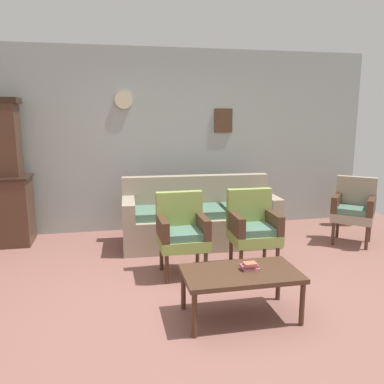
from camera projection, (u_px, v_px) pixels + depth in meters
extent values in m
plane|color=#84564C|center=(205.00, 303.00, 3.70)|extent=(7.68, 7.68, 0.00)
cube|color=#939E99|center=(165.00, 141.00, 5.97)|extent=(6.40, 0.06, 2.70)
cube|color=#472D1E|center=(223.00, 120.00, 6.04)|extent=(0.28, 0.02, 0.36)
cylinder|color=beige|center=(124.00, 100.00, 5.68)|extent=(0.26, 0.03, 0.26)
cube|color=gray|center=(200.00, 229.00, 5.37)|extent=(2.10, 0.88, 0.42)
cube|color=gray|center=(196.00, 192.00, 5.59)|extent=(2.07, 0.24, 0.48)
cube|color=gray|center=(268.00, 203.00, 5.46)|extent=(0.19, 0.81, 0.24)
cube|color=gray|center=(129.00, 208.00, 5.15)|extent=(0.19, 0.81, 0.24)
cube|color=#4C705B|center=(245.00, 209.00, 5.38)|extent=(0.57, 0.58, 0.10)
cube|color=#4C705B|center=(201.00, 211.00, 5.28)|extent=(0.57, 0.58, 0.10)
cube|color=#4C705B|center=(155.00, 213.00, 5.18)|extent=(0.57, 0.58, 0.10)
cube|color=#849947|center=(183.00, 242.00, 4.29)|extent=(0.53, 0.49, 0.12)
cube|color=#4C705B|center=(183.00, 234.00, 4.26)|extent=(0.45, 0.42, 0.10)
cube|color=#849947|center=(179.00, 212.00, 4.43)|extent=(0.52, 0.11, 0.46)
cube|color=#472D1E|center=(202.00, 226.00, 4.31)|extent=(0.09, 0.48, 0.22)
cube|color=#472D1E|center=(163.00, 228.00, 4.21)|extent=(0.09, 0.48, 0.22)
cylinder|color=#472D1E|center=(206.00, 266.00, 4.20)|extent=(0.04, 0.04, 0.32)
cylinder|color=#472D1E|center=(167.00, 269.00, 4.11)|extent=(0.04, 0.04, 0.32)
cylinder|color=#472D1E|center=(197.00, 254.00, 4.56)|extent=(0.04, 0.04, 0.32)
cylinder|color=#472D1E|center=(162.00, 256.00, 4.47)|extent=(0.04, 0.04, 0.32)
cube|color=#849947|center=(254.00, 237.00, 4.46)|extent=(0.53, 0.49, 0.12)
cube|color=#4C705B|center=(255.00, 230.00, 4.42)|extent=(0.45, 0.41, 0.10)
cube|color=#849947|center=(249.00, 208.00, 4.60)|extent=(0.52, 0.11, 0.46)
cube|color=#472D1E|center=(273.00, 222.00, 4.47)|extent=(0.09, 0.48, 0.22)
cube|color=#472D1E|center=(236.00, 224.00, 4.39)|extent=(0.09, 0.48, 0.22)
cylinder|color=#472D1E|center=(277.00, 260.00, 4.36)|extent=(0.04, 0.04, 0.32)
cylinder|color=#472D1E|center=(241.00, 263.00, 4.28)|extent=(0.04, 0.04, 0.32)
cylinder|color=#472D1E|center=(265.00, 249.00, 4.73)|extent=(0.04, 0.04, 0.32)
cylinder|color=#472D1E|center=(231.00, 251.00, 4.65)|extent=(0.04, 0.04, 0.32)
cube|color=gray|center=(353.00, 216.00, 5.36)|extent=(0.71, 0.70, 0.12)
cube|color=#4C705B|center=(353.00, 210.00, 5.32)|extent=(0.60, 0.60, 0.10)
cube|color=gray|center=(356.00, 193.00, 5.47)|extent=(0.46, 0.41, 0.46)
cube|color=#472D1E|center=(371.00, 206.00, 5.22)|extent=(0.37, 0.42, 0.22)
cube|color=#472D1E|center=(337.00, 203.00, 5.43)|extent=(0.37, 0.42, 0.22)
cylinder|color=#472D1E|center=(367.00, 238.00, 5.14)|extent=(0.04, 0.04, 0.32)
cylinder|color=#472D1E|center=(333.00, 233.00, 5.33)|extent=(0.04, 0.04, 0.32)
cylinder|color=#472D1E|center=(369.00, 231.00, 5.47)|extent=(0.04, 0.04, 0.32)
cylinder|color=#472D1E|center=(337.00, 227.00, 5.66)|extent=(0.04, 0.04, 0.32)
cube|color=#472D1E|center=(241.00, 274.00, 3.39)|extent=(1.00, 0.56, 0.04)
cylinder|color=#472D1E|center=(183.00, 289.00, 3.57)|extent=(0.04, 0.04, 0.38)
cylinder|color=#472D1E|center=(278.00, 281.00, 3.75)|extent=(0.04, 0.04, 0.38)
cylinder|color=#472D1E|center=(194.00, 315.00, 3.11)|extent=(0.04, 0.04, 0.38)
cylinder|color=#472D1E|center=(302.00, 304.00, 3.29)|extent=(0.04, 0.04, 0.38)
cube|color=#C37882|center=(251.00, 269.00, 3.42)|extent=(0.14, 0.08, 0.02)
cube|color=#9F5771|center=(249.00, 266.00, 3.43)|extent=(0.15, 0.08, 0.02)
cube|color=#DA634B|center=(250.00, 264.00, 3.41)|extent=(0.11, 0.08, 0.02)
cylinder|color=#866C4E|center=(348.00, 202.00, 6.26)|extent=(0.20, 0.20, 0.76)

